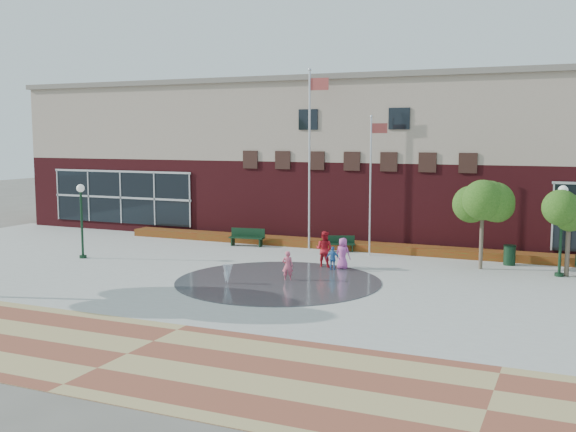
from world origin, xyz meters
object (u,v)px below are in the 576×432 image
at_px(flagpole_left, 310,150).
at_px(bench_left, 247,241).
at_px(flagpole_right, 371,178).
at_px(trash_can, 509,255).
at_px(child_splash, 288,266).

xyz_separation_m(flagpole_left, bench_left, (-3.43, -0.58, -4.91)).
bearing_deg(flagpole_right, trash_can, -13.50).
relative_size(flagpole_left, bench_left, 4.78).
bearing_deg(trash_can, bench_left, -179.88).
height_order(bench_left, trash_can, bench_left).
distance_m(trash_can, child_splash, 10.72).
bearing_deg(bench_left, trash_can, -7.15).
bearing_deg(trash_can, flagpole_right, -179.32).
distance_m(flagpole_right, child_splash, 7.86).
xyz_separation_m(flagpole_left, child_splash, (2.05, -7.65, -4.60)).
xyz_separation_m(bench_left, trash_can, (13.52, 0.03, 0.17)).
xyz_separation_m(flagpole_right, child_splash, (-1.43, -7.02, -3.25)).
bearing_deg(flagpole_right, bench_left, 165.41).
distance_m(bench_left, trash_can, 13.52).
bearing_deg(trash_can, flagpole_left, 176.84).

